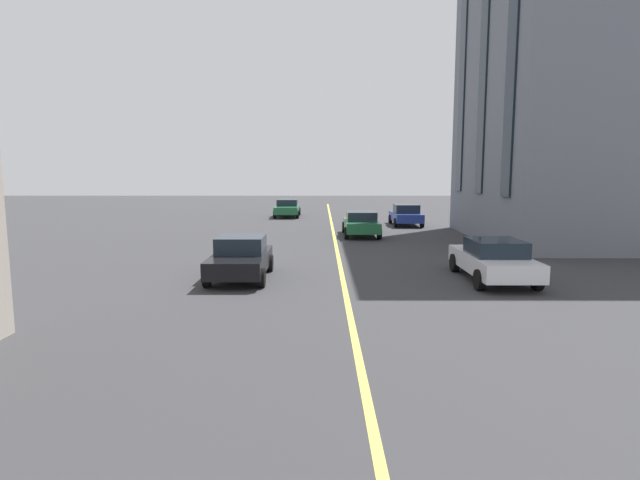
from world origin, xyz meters
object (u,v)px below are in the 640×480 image
(car_green_oncoming, at_px, (361,223))
(car_black_far, at_px, (241,258))
(car_green_trailing, at_px, (287,208))
(car_white_mid, at_px, (493,259))
(car_blue_parked_b, at_px, (406,215))

(car_green_oncoming, xyz_separation_m, car_black_far, (-11.47, 4.89, -0.00))
(car_green_oncoming, bearing_deg, car_green_trailing, 21.85)
(car_black_far, bearing_deg, car_white_mid, -92.25)
(car_black_far, relative_size, car_blue_parked_b, 1.00)
(car_white_mid, height_order, car_green_oncoming, same)
(car_green_oncoming, relative_size, car_green_trailing, 1.00)
(car_white_mid, bearing_deg, car_green_oncoming, 16.10)
(car_green_trailing, bearing_deg, car_white_mid, -160.93)
(car_black_far, distance_m, car_green_trailing, 23.65)
(car_green_oncoming, bearing_deg, car_white_mid, -163.90)
(car_white_mid, bearing_deg, car_blue_parked_b, 0.00)
(car_white_mid, relative_size, car_green_trailing, 1.00)
(car_white_mid, bearing_deg, car_black_far, 87.75)
(car_white_mid, distance_m, car_green_trailing, 25.37)
(car_white_mid, height_order, car_black_far, car_black_far)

